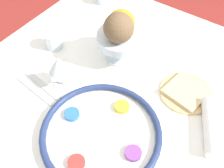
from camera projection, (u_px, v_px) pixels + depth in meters
name	position (u px, v px, depth m)	size (l,w,h in m)	color
dining_table	(107.00, 158.00, 1.11)	(1.21, 1.04, 0.74)	white
seder_plate	(101.00, 133.00, 0.75)	(0.35, 0.35, 0.03)	white
wine_glass	(60.00, 65.00, 0.81)	(0.07, 0.07, 0.13)	silver
fruit_stand	(121.00, 40.00, 0.90)	(0.17, 0.17, 0.11)	silver
orange_fruit	(121.00, 23.00, 0.85)	(0.09, 0.09, 0.09)	orange
coconut	(119.00, 28.00, 0.83)	(0.10, 0.10, 0.10)	brown
bread_plate	(186.00, 92.00, 0.85)	(0.17, 0.17, 0.02)	tan
napkin_roll	(211.00, 126.00, 0.76)	(0.19, 0.12, 0.05)	white
cup_mid	(54.00, 40.00, 0.98)	(0.06, 0.06, 0.06)	silver
fork_left	(36.00, 90.00, 0.86)	(0.04, 0.18, 0.01)	silver
fork_right	(42.00, 85.00, 0.88)	(0.04, 0.18, 0.01)	silver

